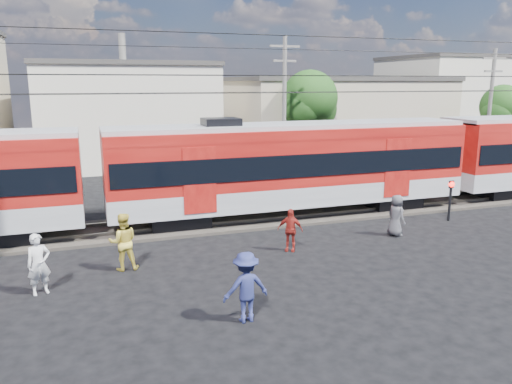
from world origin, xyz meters
The scene contains 19 objects.
ground centered at (0.00, 0.00, 0.00)m, with size 120.00×120.00×0.00m, color black.
track_bed centered at (0.00, 8.00, 0.06)m, with size 70.00×3.40×0.12m, color #2D2823.
rail_near centered at (0.00, 7.25, 0.18)m, with size 70.00×0.12×0.12m, color #59544C.
rail_far centered at (0.00, 8.75, 0.18)m, with size 70.00×0.12×0.12m, color #59544C.
commuter_train centered at (3.76, 8.00, 2.40)m, with size 50.30×3.08×4.17m.
building_midwest centered at (-2.00, 27.00, 3.66)m, with size 12.24×12.24×7.30m.
building_mideast centered at (14.00, 24.00, 3.16)m, with size 16.32×10.20×6.30m.
building_east centered at (28.00, 28.00, 4.16)m, with size 10.20×10.20×8.30m.
utility_pole_mid centered at (6.00, 15.00, 4.53)m, with size 1.80×0.24×8.50m.
utility_pole_east centered at (20.00, 14.00, 4.28)m, with size 1.80×0.24×8.00m.
tree_near centered at (9.19, 18.09, 4.66)m, with size 3.82×3.64×6.72m.
tree_far centered at (24.19, 17.09, 3.99)m, with size 3.36×3.12×5.76m.
pedestrian_a centered at (-6.51, 2.52, 0.89)m, with size 0.65×0.43×1.78m, color silver.
pedestrian_b centered at (-4.10, 3.68, 0.94)m, with size 0.91×0.71×1.88m, color #DFC845.
pedestrian_c centered at (-1.46, -0.97, 0.91)m, with size 1.18×0.68×1.83m, color navy.
pedestrian_d centered at (1.68, 3.65, 0.78)m, with size 0.91×0.38×1.55m, color maroon.
pedestrian_e centered at (6.31, 3.96, 0.82)m, with size 0.80×0.52×1.65m, color #49494D.
car_silver centered at (20.45, 12.47, 0.69)m, with size 1.63×4.05×1.38m, color silver.
crossing_signal centered at (9.77, 5.05, 1.24)m, with size 0.26×0.26×1.79m.
Camera 1 is at (-5.00, -12.11, 5.94)m, focal length 35.00 mm.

